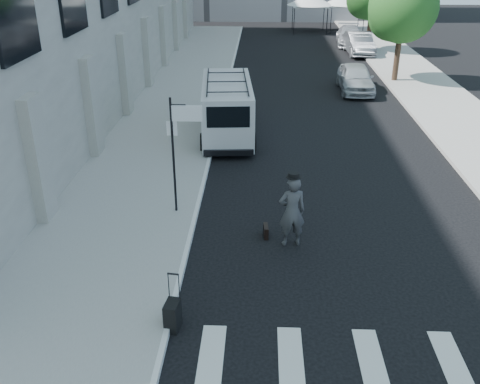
# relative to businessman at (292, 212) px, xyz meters

# --- Properties ---
(ground) EXTENTS (120.00, 120.00, 0.00)m
(ground) POSITION_rel_businessman_xyz_m (-0.79, -1.61, -1.01)
(ground) COLOR black
(ground) RESTS_ON ground
(sidewalk_left) EXTENTS (4.50, 48.00, 0.15)m
(sidewalk_left) POSITION_rel_businessman_xyz_m (-5.04, 14.39, -0.94)
(sidewalk_left) COLOR gray
(sidewalk_left) RESTS_ON ground
(sidewalk_right) EXTENTS (4.00, 56.00, 0.15)m
(sidewalk_right) POSITION_rel_businessman_xyz_m (8.21, 18.39, -0.94)
(sidewalk_right) COLOR gray
(sidewalk_right) RESTS_ON ground
(sign_pole) EXTENTS (1.03, 0.07, 3.50)m
(sign_pole) POSITION_rel_businessman_xyz_m (-3.15, 1.59, 1.64)
(sign_pole) COLOR black
(sign_pole) RESTS_ON sidewalk_left
(tree_near) EXTENTS (3.80, 3.83, 6.03)m
(tree_near) POSITION_rel_businessman_xyz_m (6.71, 18.54, 2.96)
(tree_near) COLOR black
(tree_near) RESTS_ON ground
(tent_left) EXTENTS (4.00, 4.00, 3.20)m
(tent_left) POSITION_rel_businessman_xyz_m (3.21, 36.39, 1.70)
(tent_left) COLOR black
(tent_left) RESTS_ON ground
(businessman) EXTENTS (0.81, 0.61, 2.02)m
(businessman) POSITION_rel_businessman_xyz_m (0.00, 0.00, 0.00)
(businessman) COLOR #3C3C3F
(businessman) RESTS_ON ground
(briefcase) EXTENTS (0.15, 0.45, 0.34)m
(briefcase) POSITION_rel_businessman_xyz_m (-0.68, 0.39, -0.84)
(briefcase) COLOR black
(briefcase) RESTS_ON ground
(suitcase) EXTENTS (0.35, 0.49, 1.27)m
(suitcase) POSITION_rel_businessman_xyz_m (-2.69, -3.61, -0.67)
(suitcase) COLOR black
(suitcase) RESTS_ON ground
(cargo_van) EXTENTS (2.51, 6.20, 2.28)m
(cargo_van) POSITION_rel_businessman_xyz_m (-2.30, 8.94, 0.17)
(cargo_van) COLOR silver
(cargo_van) RESTS_ON ground
(parked_car_a) EXTENTS (1.82, 4.35, 1.47)m
(parked_car_a) POSITION_rel_businessman_xyz_m (4.21, 16.29, -0.28)
(parked_car_a) COLOR #AAAEB3
(parked_car_a) RESTS_ON ground
(parked_car_b) EXTENTS (1.80, 4.70, 1.53)m
(parked_car_b) POSITION_rel_businessman_xyz_m (6.01, 26.58, -0.25)
(parked_car_b) COLOR #56595D
(parked_car_b) RESTS_ON ground
(parked_car_c) EXTENTS (2.37, 4.98, 1.40)m
(parked_car_c) POSITION_rel_businessman_xyz_m (5.90, 30.24, -0.31)
(parked_car_c) COLOR #A4A6AC
(parked_car_c) RESTS_ON ground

